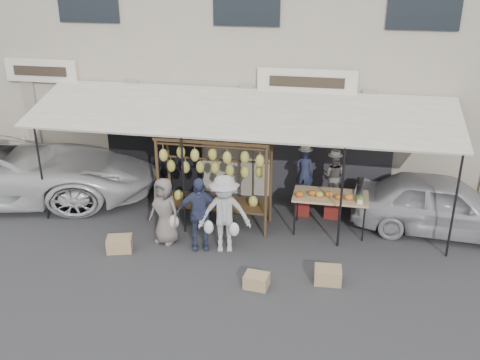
{
  "coord_description": "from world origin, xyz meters",
  "views": [
    {
      "loc": [
        2.37,
        -9.44,
        5.93
      ],
      "look_at": [
        0.25,
        1.4,
        1.3
      ],
      "focal_mm": 40.0,
      "sensor_mm": 36.0,
      "label": 1
    }
  ],
  "objects_px": {
    "customer_mid": "(199,214)",
    "sedan": "(442,204)",
    "vendor_right": "(334,176)",
    "customer_right": "(224,214)",
    "banana_rack": "(214,164)",
    "customer_left": "(165,211)",
    "crate_far": "(120,244)",
    "produce_table": "(330,197)",
    "vendor_left": "(304,172)",
    "crate_near_a": "(256,281)",
    "crate_near_b": "(328,275)"
  },
  "relations": [
    {
      "from": "banana_rack",
      "to": "produce_table",
      "type": "relative_size",
      "value": 1.53
    },
    {
      "from": "crate_far",
      "to": "banana_rack",
      "type": "bearing_deg",
      "value": 41.88
    },
    {
      "from": "customer_left",
      "to": "customer_right",
      "type": "distance_m",
      "value": 1.38
    },
    {
      "from": "crate_near_a",
      "to": "sedan",
      "type": "height_order",
      "value": "sedan"
    },
    {
      "from": "customer_right",
      "to": "produce_table",
      "type": "bearing_deg",
      "value": 18.44
    },
    {
      "from": "customer_mid",
      "to": "sedan",
      "type": "bearing_deg",
      "value": 4.73
    },
    {
      "from": "vendor_right",
      "to": "crate_near_b",
      "type": "xyz_separation_m",
      "value": [
        0.04,
        -2.93,
        -0.91
      ]
    },
    {
      "from": "produce_table",
      "to": "customer_mid",
      "type": "height_order",
      "value": "customer_mid"
    },
    {
      "from": "banana_rack",
      "to": "produce_table",
      "type": "xyz_separation_m",
      "value": [
        2.66,
        0.19,
        -0.69
      ]
    },
    {
      "from": "vendor_left",
      "to": "produce_table",
      "type": "bearing_deg",
      "value": 140.77
    },
    {
      "from": "customer_right",
      "to": "crate_far",
      "type": "bearing_deg",
      "value": 179.29
    },
    {
      "from": "produce_table",
      "to": "vendor_right",
      "type": "relative_size",
      "value": 1.48
    },
    {
      "from": "customer_mid",
      "to": "crate_near_b",
      "type": "distance_m",
      "value": 3.02
    },
    {
      "from": "customer_right",
      "to": "crate_far",
      "type": "xyz_separation_m",
      "value": [
        -2.24,
        -0.47,
        -0.71
      ]
    },
    {
      "from": "crate_near_b",
      "to": "sedan",
      "type": "height_order",
      "value": "sedan"
    },
    {
      "from": "produce_table",
      "to": "vendor_left",
      "type": "distance_m",
      "value": 1.06
    },
    {
      "from": "customer_mid",
      "to": "sedan",
      "type": "height_order",
      "value": "customer_mid"
    },
    {
      "from": "produce_table",
      "to": "customer_mid",
      "type": "distance_m",
      "value": 3.04
    },
    {
      "from": "crate_near_a",
      "to": "sedan",
      "type": "bearing_deg",
      "value": 39.06
    },
    {
      "from": "produce_table",
      "to": "vendor_left",
      "type": "bearing_deg",
      "value": 129.83
    },
    {
      "from": "sedan",
      "to": "vendor_left",
      "type": "bearing_deg",
      "value": 88.69
    },
    {
      "from": "customer_left",
      "to": "crate_far",
      "type": "bearing_deg",
      "value": -127.48
    },
    {
      "from": "vendor_left",
      "to": "vendor_right",
      "type": "distance_m",
      "value": 0.71
    },
    {
      "from": "crate_near_a",
      "to": "crate_near_b",
      "type": "bearing_deg",
      "value": 17.81
    },
    {
      "from": "customer_mid",
      "to": "customer_left",
      "type": "bearing_deg",
      "value": 158.32
    },
    {
      "from": "vendor_right",
      "to": "customer_mid",
      "type": "xyz_separation_m",
      "value": [
        -2.79,
        -2.09,
        -0.24
      ]
    },
    {
      "from": "banana_rack",
      "to": "customer_right",
      "type": "distance_m",
      "value": 1.39
    },
    {
      "from": "vendor_left",
      "to": "sedan",
      "type": "bearing_deg",
      "value": -174.35
    },
    {
      "from": "crate_far",
      "to": "vendor_right",
      "type": "bearing_deg",
      "value": 29.81
    },
    {
      "from": "customer_left",
      "to": "crate_near_b",
      "type": "height_order",
      "value": "customer_left"
    },
    {
      "from": "crate_near_b",
      "to": "vendor_left",
      "type": "bearing_deg",
      "value": 104.17
    },
    {
      "from": "customer_right",
      "to": "crate_far",
      "type": "distance_m",
      "value": 2.4
    },
    {
      "from": "crate_far",
      "to": "customer_right",
      "type": "bearing_deg",
      "value": 11.77
    },
    {
      "from": "produce_table",
      "to": "crate_far",
      "type": "xyz_separation_m",
      "value": [
        -4.42,
        -1.77,
        -0.71
      ]
    },
    {
      "from": "vendor_right",
      "to": "customer_right",
      "type": "height_order",
      "value": "customer_right"
    },
    {
      "from": "banana_rack",
      "to": "vendor_right",
      "type": "height_order",
      "value": "banana_rack"
    },
    {
      "from": "vendor_left",
      "to": "vendor_right",
      "type": "height_order",
      "value": "vendor_left"
    },
    {
      "from": "sedan",
      "to": "customer_right",
      "type": "bearing_deg",
      "value": 114.98
    },
    {
      "from": "vendor_right",
      "to": "customer_right",
      "type": "bearing_deg",
      "value": 60.55
    },
    {
      "from": "customer_mid",
      "to": "banana_rack",
      "type": "bearing_deg",
      "value": 71.34
    },
    {
      "from": "customer_left",
      "to": "customer_mid",
      "type": "height_order",
      "value": "customer_mid"
    },
    {
      "from": "vendor_left",
      "to": "vendor_right",
      "type": "bearing_deg",
      "value": -170.04
    },
    {
      "from": "vendor_left",
      "to": "customer_mid",
      "type": "relative_size",
      "value": 0.75
    },
    {
      "from": "crate_near_a",
      "to": "crate_far",
      "type": "height_order",
      "value": "crate_far"
    },
    {
      "from": "crate_near_b",
      "to": "customer_right",
      "type": "bearing_deg",
      "value": 159.59
    },
    {
      "from": "customer_mid",
      "to": "vendor_right",
      "type": "bearing_deg",
      "value": 22.69
    },
    {
      "from": "customer_right",
      "to": "vendor_left",
      "type": "bearing_deg",
      "value": 41.72
    },
    {
      "from": "customer_mid",
      "to": "crate_near_b",
      "type": "xyz_separation_m",
      "value": [
        2.82,
        -0.84,
        -0.67
      ]
    },
    {
      "from": "vendor_right",
      "to": "customer_mid",
      "type": "relative_size",
      "value": 0.7
    },
    {
      "from": "banana_rack",
      "to": "customer_left",
      "type": "height_order",
      "value": "banana_rack"
    }
  ]
}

